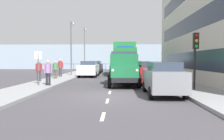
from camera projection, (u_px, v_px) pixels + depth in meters
The scene contains 22 objects.
ground_plane at pixel (114, 78), 21.69m from camera, with size 80.00×80.00×0.00m, color #423F44.
sidewalk_left at pixel (165, 78), 21.52m from camera, with size 2.59×39.30×0.15m, color gray.
sidewalk_right at pixel (64, 78), 21.85m from camera, with size 2.59×39.30×0.15m, color gray.
road_centreline_markings at pixel (114, 79), 21.04m from camera, with size 0.12×34.63×0.01m.
sea_horizon at pixel (116, 57), 44.19m from camera, with size 80.00×0.80×5.00m, color #8C9EAD.
seawall_railing at pixel (116, 65), 40.67m from camera, with size 28.08×0.08×1.20m.
truck_vintage_green at pixel (124, 69), 15.58m from camera, with size 2.17×5.64×2.43m.
lorry_cargo_green at pixel (124, 58), 26.01m from camera, with size 2.58×8.20×3.87m.
car_grey_kerbside_near at pixel (163, 78), 11.27m from camera, with size 1.78×3.93×1.72m.
car_red_kerbside_1 at pixel (149, 72), 16.48m from camera, with size 1.85×4.08×1.72m.
car_teal_kerbside_2 at pixel (141, 69), 22.52m from camera, with size 1.81×4.32×1.72m.
car_maroon_kerbside_3 at pixel (136, 67), 28.64m from camera, with size 1.78×3.95×1.72m.
car_white_oppositeside_0 at pixel (89, 69), 24.14m from camera, with size 1.98×4.58×1.72m.
car_black_oppositeside_1 at pixel (96, 67), 30.85m from camera, with size 1.82×4.50×1.72m.
pedestrian_near_railing at pixel (48, 71), 14.43m from camera, with size 0.53×0.34×1.68m.
pedestrian_by_lamp at pixel (39, 69), 17.32m from camera, with size 0.53×0.34×1.66m.
pedestrian_with_bag at pixel (55, 68), 19.92m from camera, with size 0.53×0.34×1.60m.
pedestrian_in_dark_coat at pixel (60, 66), 22.31m from camera, with size 0.53×0.34×1.81m.
traffic_light_near at pixel (195, 49), 12.24m from camera, with size 0.28×0.41×3.20m.
lamp_post_promenade at pixel (71, 43), 24.82m from camera, with size 0.32×1.14×6.07m.
lamp_post_far at pixel (85, 45), 34.32m from camera, with size 0.32×1.14×6.76m.
street_sign at pixel (38, 62), 14.48m from camera, with size 0.50×0.07×2.25m.
Camera 1 is at (-0.52, 11.04, 1.82)m, focal length 34.99 mm.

